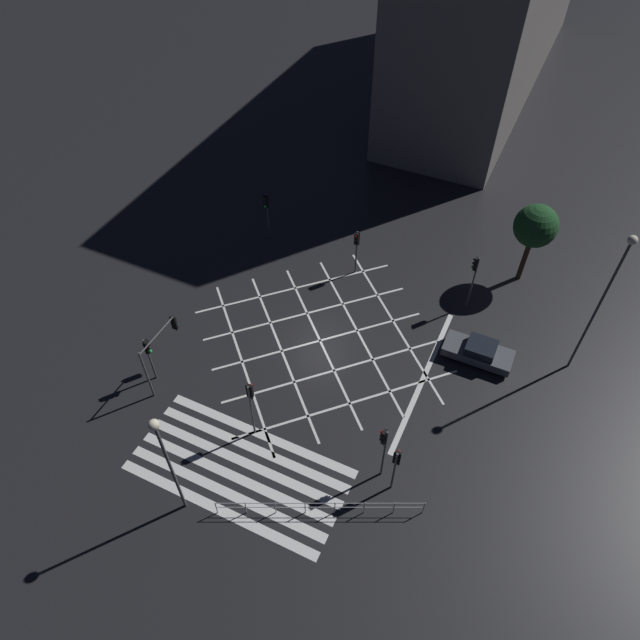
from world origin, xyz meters
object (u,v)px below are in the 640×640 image
Objects in this scene: street_lamp_east at (165,452)px; street_tree_near at (536,227)px; traffic_light_sw_cross at (162,342)px; traffic_light_ne_main at (474,272)px; traffic_light_se_cross at (396,462)px; traffic_light_se_main at (384,444)px; waiting_car at (479,352)px; traffic_light_median_north at (356,245)px; traffic_light_nw_cross at (266,208)px; traffic_light_median_south at (251,399)px; street_lamp_west at (608,288)px; traffic_light_sw_main at (149,352)px.

street_tree_near is at bearing 64.36° from street_lamp_east.
traffic_light_sw_cross is 18.74m from traffic_light_ne_main.
traffic_light_se_cross is 1.01m from traffic_light_se_main.
traffic_light_ne_main is 1.01× the size of waiting_car.
waiting_car is at bearing -60.98° from traffic_light_sw_cross.
traffic_light_se_cross is 15.61m from traffic_light_median_north.
traffic_light_median_south is (7.28, -14.66, 0.37)m from traffic_light_nw_cross.
traffic_light_median_north is at bearing -26.49° from traffic_light_sw_cross.
traffic_light_se_main is (13.13, -0.74, 0.02)m from traffic_light_sw_cross.
traffic_light_se_main reaches higher than traffic_light_sw_cross.
street_lamp_west is (6.70, 11.50, 4.05)m from traffic_light_se_cross.
traffic_light_sw_cross reaches higher than traffic_light_se_cross.
traffic_light_sw_cross is 0.50× the size of street_lamp_east.
street_lamp_east is at bearing 65.70° from traffic_light_ne_main.
street_lamp_east is 1.84× the size of waiting_car.
traffic_light_se_cross is 0.79× the size of traffic_light_ne_main.
traffic_light_sw_main is 0.88× the size of traffic_light_sw_cross.
street_tree_near is at bearing -44.41° from traffic_light_sw_cross.
traffic_light_se_main is at bearing 35.64° from street_lamp_east.
street_lamp_east is 22.74m from street_lamp_west.
traffic_light_median_south is at bearing 78.95° from street_lamp_east.
traffic_light_median_south reaches higher than waiting_car.
traffic_light_se_main reaches higher than waiting_car.
street_tree_near is at bearing 124.01° from street_lamp_west.
traffic_light_sw_main is 0.81× the size of traffic_light_median_south.
traffic_light_median_north is 0.85× the size of traffic_light_median_south.
traffic_light_nw_cross is 16.37m from traffic_light_median_south.
street_lamp_east reaches higher than traffic_light_sw_cross.
traffic_light_median_south is 0.71× the size of street_tree_near.
street_tree_near reaches higher than traffic_light_se_cross.
traffic_light_median_south is 0.42× the size of street_lamp_west.
traffic_light_nw_cross is 7.25m from traffic_light_median_north.
street_tree_near is (16.37, 16.71, 1.55)m from traffic_light_sw_cross.
traffic_light_se_cross is 0.79× the size of traffic_light_median_south.
street_tree_near reaches higher than traffic_light_sw_cross.
street_tree_near is (17.36, 3.33, 1.79)m from traffic_light_nw_cross.
traffic_light_nw_cross reaches higher than traffic_light_se_cross.
traffic_light_median_south is 20.66m from street_tree_near.
traffic_light_se_main is 0.68× the size of street_tree_near.
traffic_light_se_main reaches higher than traffic_light_nw_cross.
waiting_car is at bearing -43.23° from traffic_light_median_south.
street_tree_near is at bearing -7.77° from traffic_light_se_cross.
traffic_light_ne_main is 0.71× the size of street_tree_near.
traffic_light_ne_main reaches higher than traffic_light_sw_main.
traffic_light_median_south is at bearing 61.40° from traffic_light_ne_main.
traffic_light_sw_main is 0.34× the size of street_lamp_west.
traffic_light_ne_main is (-0.08, 13.72, 0.60)m from traffic_light_se_cross.
street_lamp_west is at bearing -63.26° from traffic_light_sw_cross.
traffic_light_sw_main reaches higher than traffic_light_se_cross.
traffic_light_ne_main is at bearing -93.14° from traffic_light_se_main.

